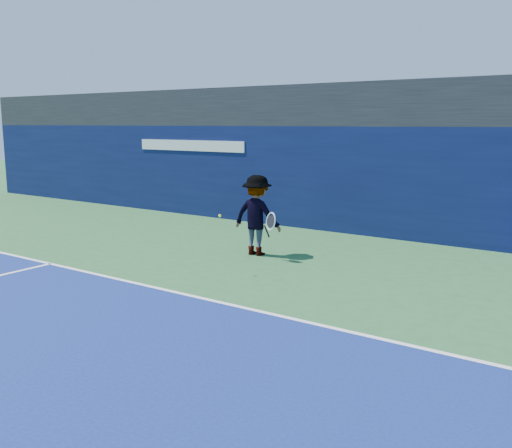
{
  "coord_description": "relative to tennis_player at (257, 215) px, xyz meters",
  "views": [
    {
      "loc": [
        5.81,
        -4.46,
        3.1
      ],
      "look_at": [
        -0.95,
        5.2,
        1.0
      ],
      "focal_mm": 40.0,
      "sensor_mm": 36.0,
      "label": 1
    }
  ],
  "objects": [
    {
      "name": "stadium_band",
      "position": [
        1.78,
        5.08,
        2.65
      ],
      "size": [
        36.0,
        3.0,
        1.2
      ],
      "primitive_type": "cube",
      "color": "black",
      "rests_on": "back_wall_assembly"
    },
    {
      "name": "tennis_ball",
      "position": [
        0.38,
        -1.88,
        0.27
      ],
      "size": [
        0.06,
        0.06,
        0.06
      ],
      "color": "#D3FB1B",
      "rests_on": "ground"
    },
    {
      "name": "ground",
      "position": [
        1.78,
        -6.42,
        -0.95
      ],
      "size": [
        80.0,
        80.0,
        0.0
      ],
      "primitive_type": "plane",
      "color": "#295C2E",
      "rests_on": "ground"
    },
    {
      "name": "tennis_player",
      "position": [
        0.0,
        0.0,
        0.0
      ],
      "size": [
        1.39,
        0.78,
        1.9
      ],
      "color": "silver",
      "rests_on": "ground"
    },
    {
      "name": "back_wall_assembly",
      "position": [
        1.78,
        4.08,
        0.55
      ],
      "size": [
        36.0,
        1.03,
        3.0
      ],
      "color": "#0A133B",
      "rests_on": "ground"
    },
    {
      "name": "baseline",
      "position": [
        1.78,
        -3.42,
        -0.94
      ],
      "size": [
        24.0,
        0.1,
        0.01
      ],
      "primitive_type": "cube",
      "color": "white",
      "rests_on": "ground"
    }
  ]
}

